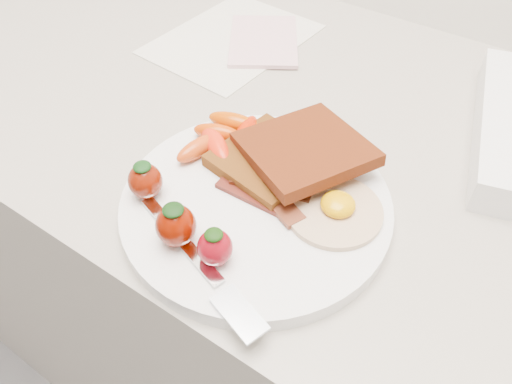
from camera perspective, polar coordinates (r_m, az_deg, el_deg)
The scene contains 11 objects.
counter at distance 0.96m, azimuth 5.73°, elevation -14.09°, with size 2.00×0.60×0.90m, color gray.
plate at distance 0.50m, azimuth 0.00°, elevation -1.50°, with size 0.27×0.27×0.02m, color white.
toast_lower at distance 0.53m, azimuth 1.48°, elevation 3.72°, with size 0.10×0.10×0.01m, color #341F0C.
toast_upper at distance 0.52m, azimuth 5.58°, elevation 4.92°, with size 0.12×0.12×0.01m, color black.
fried_egg at distance 0.48m, azimuth 9.01°, elevation -1.92°, with size 0.09×0.09×0.02m.
bacon_strips at distance 0.49m, azimuth 1.18°, elevation -0.07°, with size 0.10×0.06×0.01m.
baby_carrots at distance 0.55m, azimuth -3.80°, elevation 6.43°, with size 0.07×0.11×0.02m.
strawberries at distance 0.46m, azimuth -9.24°, elevation -2.63°, with size 0.14×0.06×0.05m.
fork at distance 0.44m, azimuth -5.79°, elevation -8.91°, with size 0.18×0.08×0.00m.
paper_sheet at distance 0.78m, azimuth -2.70°, elevation 17.06°, with size 0.18×0.24×0.00m, color silver.
notepad at distance 0.76m, azimuth 0.87°, elevation 16.91°, with size 0.10×0.14×0.01m, color beige.
Camera 1 is at (0.19, 1.26, 1.28)m, focal length 35.00 mm.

